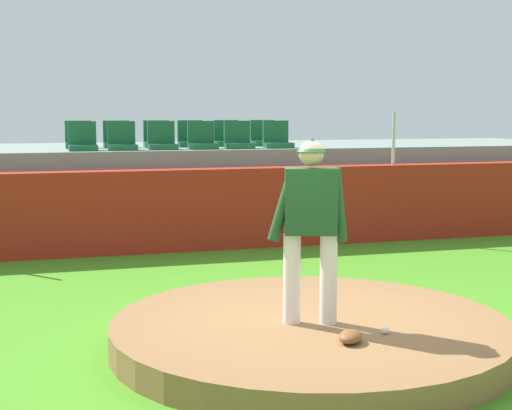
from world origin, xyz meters
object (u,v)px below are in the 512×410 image
at_px(stadium_chair_4, 238,140).
at_px(fielding_glove, 350,337).
at_px(stadium_chair_3, 202,140).
at_px(stadium_chair_9, 191,138).
at_px(baseball, 385,330).
at_px(stadium_chair_10, 227,138).
at_px(stadium_chair_6, 79,140).
at_px(stadium_chair_0, 83,141).
at_px(stadium_chair_7, 117,139).
at_px(stadium_chair_8, 157,139).
at_px(stadium_chair_11, 263,138).
at_px(stadium_chair_1, 122,141).
at_px(pitcher, 311,217).
at_px(stadium_chair_2, 162,141).
at_px(stadium_chair_5, 277,139).

bearing_deg(stadium_chair_4, fielding_glove, 82.72).
relative_size(stadium_chair_3, stadium_chair_9, 1.00).
distance_m(baseball, stadium_chair_10, 8.32).
relative_size(stadium_chair_6, stadium_chair_9, 1.00).
relative_size(stadium_chair_4, stadium_chair_10, 1.00).
bearing_deg(stadium_chair_6, stadium_chair_3, 156.08).
bearing_deg(stadium_chair_0, stadium_chair_7, -127.44).
distance_m(baseball, stadium_chair_8, 8.32).
distance_m(stadium_chair_3, stadium_chair_11, 1.69).
height_order(stadium_chair_4, stadium_chair_8, same).
relative_size(stadium_chair_1, stadium_chair_4, 1.00).
relative_size(stadium_chair_3, stadium_chair_6, 1.00).
relative_size(baseball, stadium_chair_10, 0.15).
xyz_separation_m(stadium_chair_3, stadium_chair_10, (0.70, 0.92, 0.00)).
relative_size(stadium_chair_0, stadium_chair_10, 1.00).
bearing_deg(pitcher, stadium_chair_2, 109.73).
bearing_deg(stadium_chair_2, stadium_chair_10, -147.70).
bearing_deg(stadium_chair_10, fielding_glove, 83.37).
bearing_deg(stadium_chair_2, stadium_chair_8, -92.96).
bearing_deg(stadium_chair_8, stadium_chair_3, 126.81).
height_order(stadium_chair_1, stadium_chair_5, same).
bearing_deg(baseball, stadium_chair_6, 105.37).
xyz_separation_m(stadium_chair_3, stadium_chair_11, (1.43, 0.91, 0.00)).
xyz_separation_m(stadium_chair_2, stadium_chair_7, (-0.70, 0.88, 0.00)).
bearing_deg(stadium_chair_1, stadium_chair_4, -179.89).
bearing_deg(baseball, stadium_chair_11, 81.05).
relative_size(fielding_glove, stadium_chair_3, 0.60).
xyz_separation_m(baseball, stadium_chair_3, (-0.14, 7.25, 1.46)).
bearing_deg(stadium_chair_10, stadium_chair_3, 52.92).
relative_size(stadium_chair_2, stadium_chair_9, 1.00).
xyz_separation_m(fielding_glove, stadium_chair_1, (-1.15, 7.41, 1.44)).
bearing_deg(stadium_chair_3, stadium_chair_11, -147.43).
relative_size(fielding_glove, stadium_chair_8, 0.60).
bearing_deg(stadium_chair_11, stadium_chair_7, 0.10).
height_order(baseball, stadium_chair_7, stadium_chair_7).
distance_m(stadium_chair_4, stadium_chair_6, 2.94).
distance_m(pitcher, stadium_chair_4, 6.82).
distance_m(stadium_chair_2, stadium_chair_5, 2.14).
bearing_deg(fielding_glove, stadium_chair_8, 38.96).
distance_m(baseball, stadium_chair_5, 7.51).
distance_m(stadium_chair_1, stadium_chair_8, 1.17).
xyz_separation_m(baseball, stadium_chair_5, (1.28, 7.25, 1.46)).
height_order(pitcher, stadium_chair_10, stadium_chair_10).
bearing_deg(baseball, fielding_glove, -159.27).
xyz_separation_m(stadium_chair_0, stadium_chair_8, (1.42, 0.87, 0.00)).
xyz_separation_m(stadium_chair_1, stadium_chair_11, (2.85, 0.91, 0.00)).
xyz_separation_m(pitcher, stadium_chair_9, (0.38, 7.63, 0.46)).
distance_m(stadium_chair_4, stadium_chair_8, 1.62).
bearing_deg(stadium_chair_3, stadium_chair_8, -53.19).
bearing_deg(fielding_glove, baseball, -33.08).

